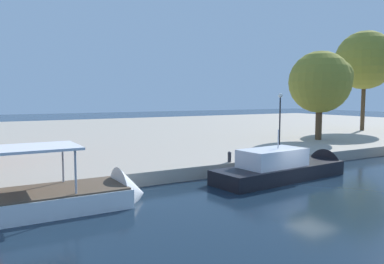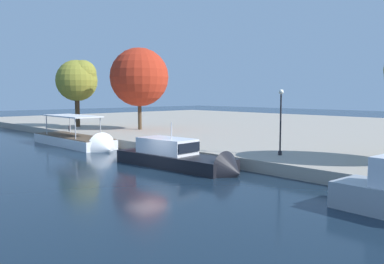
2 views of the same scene
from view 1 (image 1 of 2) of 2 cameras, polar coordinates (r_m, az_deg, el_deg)
name	(u,v)px [view 1 (image 1 of 2)]	position (r m, az deg, el deg)	size (l,w,h in m)	color
ground_plane	(312,187)	(23.82, 17.57, -7.88)	(220.00, 220.00, 0.00)	#142333
dock_promenade	(122,134)	(51.35, -10.46, -0.25)	(120.00, 55.00, 0.85)	#A39989
tour_boat_0	(22,207)	(19.14, -24.20, -10.21)	(12.96, 3.35, 4.36)	white
motor_yacht_1	(287,170)	(25.85, 14.11, -5.60)	(10.92, 3.70, 4.36)	black
mooring_bollard_1	(229,156)	(26.22, 5.66, -3.68)	(0.27, 0.27, 0.75)	#2D2D33
lamp_post	(280,118)	(32.65, 13.09, 2.11)	(0.36, 0.36, 4.77)	black
tree_2	(323,81)	(41.70, 19.06, 7.24)	(6.40, 6.40, 9.21)	#4C3823
tree_3	(364,60)	(55.98, 24.53, 9.90)	(7.64, 7.64, 13.10)	#4C3823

